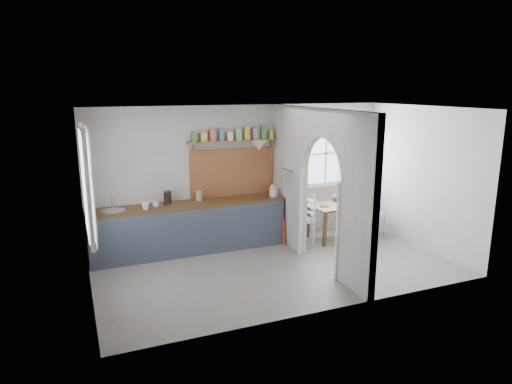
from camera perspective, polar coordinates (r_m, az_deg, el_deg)
name	(u,v)px	position (r m, az deg, el deg)	size (l,w,h in m)	color
floor	(277,267)	(7.67, 2.67, -9.40)	(5.80, 3.20, 0.01)	gray
ceiling	(279,108)	(7.10, 2.90, 10.39)	(5.80, 3.20, 0.01)	silver
walls	(278,191)	(7.28, 2.78, 0.11)	(5.81, 3.21, 2.60)	silver
partition	(315,178)	(7.61, 7.39, 1.75)	(0.12, 3.20, 2.60)	silver
kitchen_window	(85,184)	(6.54, -20.60, 0.94)	(0.10, 1.16, 1.50)	white
nook_window	(326,153)	(9.41, 8.72, 4.79)	(1.76, 0.10, 1.30)	white
counter	(190,227)	(8.34, -8.28, -4.33)	(3.50, 0.60, 0.90)	#483115
sink	(113,211)	(8.00, -17.39, -2.32)	(0.40, 0.40, 0.02)	silver
backsplash	(233,172)	(8.62, -2.91, 2.48)	(1.65, 0.03, 0.90)	brown
shelf	(234,138)	(8.44, -2.77, 6.80)	(1.75, 0.20, 0.21)	brown
pendant_lamp	(259,146)	(8.27, 0.37, 5.77)	(0.26, 0.26, 0.16)	white
utensil_rail	(288,170)	(8.30, 3.97, 2.76)	(0.02, 0.02, 0.50)	silver
dining_table	(338,221)	(9.11, 10.18, -3.61)	(1.11, 0.74, 0.69)	#483115
chair_left	(299,219)	(8.66, 5.37, -3.34)	(0.45, 0.45, 0.98)	silver
chair_right	(373,214)	(9.44, 14.41, -2.67)	(0.40, 0.40, 0.88)	silver
kettle	(273,191)	(8.61, 2.16, 0.17)	(0.18, 0.15, 0.22)	silver
mug_a	(145,206)	(7.91, -13.66, -1.74)	(0.12, 0.12, 0.12)	white
mug_b	(156,205)	(8.04, -12.44, -1.55)	(0.11, 0.11, 0.09)	silver
knife_block	(167,198)	(8.19, -11.01, -0.71)	(0.10, 0.15, 0.23)	black
jar	(199,196)	(8.35, -7.12, -0.46)	(0.11, 0.11, 0.18)	#998B64
towel_magenta	(283,231)	(8.65, 3.40, -4.83)	(0.02, 0.03, 0.52)	#D01D75
towel_orange	(284,233)	(8.62, 3.54, -5.08)	(0.02, 0.03, 0.47)	#DA5B0C
bowl	(353,202)	(9.05, 12.00, -1.27)	(0.34, 0.34, 0.08)	white
table_cup	(340,204)	(8.80, 10.49, -1.54)	(0.11, 0.11, 0.10)	gray
plate	(324,206)	(8.81, 8.54, -1.75)	(0.17, 0.17, 0.01)	black
vase	(337,196)	(9.27, 10.04, -0.53)	(0.18, 0.18, 0.18)	#483155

